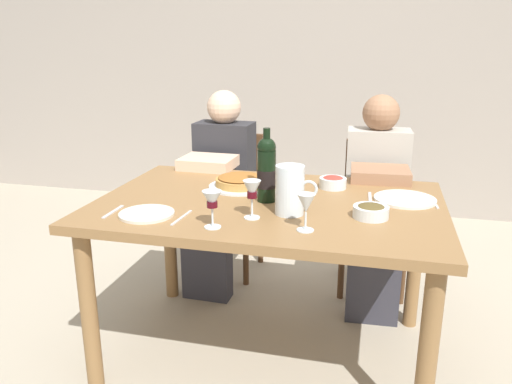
# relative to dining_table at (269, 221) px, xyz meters

# --- Properties ---
(ground_plane) EXTENTS (8.00, 8.00, 0.00)m
(ground_plane) POSITION_rel_dining_table_xyz_m (0.00, 0.00, -0.67)
(ground_plane) COLOR #B2A893
(back_wall) EXTENTS (8.00, 0.10, 2.80)m
(back_wall) POSITION_rel_dining_table_xyz_m (0.00, 2.31, 0.73)
(back_wall) COLOR #A3998E
(back_wall) RESTS_ON ground
(dining_table) EXTENTS (1.50, 1.00, 0.76)m
(dining_table) POSITION_rel_dining_table_xyz_m (0.00, 0.00, 0.00)
(dining_table) COLOR olive
(dining_table) RESTS_ON ground
(wine_bottle) EXTENTS (0.08, 0.08, 0.32)m
(wine_bottle) POSITION_rel_dining_table_xyz_m (-0.01, 0.00, 0.23)
(wine_bottle) COLOR black
(wine_bottle) RESTS_ON dining_table
(water_pitcher) EXTENTS (0.17, 0.12, 0.20)m
(water_pitcher) POSITION_rel_dining_table_xyz_m (0.12, -0.15, 0.18)
(water_pitcher) COLOR silver
(water_pitcher) RESTS_ON dining_table
(baked_tart) EXTENTS (0.30, 0.30, 0.06)m
(baked_tart) POSITION_rel_dining_table_xyz_m (-0.18, 0.18, 0.12)
(baked_tart) COLOR silver
(baked_tart) RESTS_ON dining_table
(salad_bowl) EXTENTS (0.13, 0.13, 0.06)m
(salad_bowl) POSITION_rel_dining_table_xyz_m (0.25, 0.28, 0.12)
(salad_bowl) COLOR silver
(salad_bowl) RESTS_ON dining_table
(olive_bowl) EXTENTS (0.14, 0.14, 0.06)m
(olive_bowl) POSITION_rel_dining_table_xyz_m (0.44, -0.11, 0.12)
(olive_bowl) COLOR silver
(olive_bowl) RESTS_ON dining_table
(wine_glass_left_diner) EXTENTS (0.07, 0.07, 0.15)m
(wine_glass_left_diner) POSITION_rel_dining_table_xyz_m (-0.02, -0.23, 0.20)
(wine_glass_left_diner) COLOR silver
(wine_glass_left_diner) RESTS_ON dining_table
(wine_glass_right_diner) EXTENTS (0.07, 0.07, 0.14)m
(wine_glass_right_diner) POSITION_rel_dining_table_xyz_m (0.21, -0.32, 0.19)
(wine_glass_right_diner) COLOR silver
(wine_glass_right_diner) RESTS_ON dining_table
(wine_glass_centre) EXTENTS (0.07, 0.07, 0.14)m
(wine_glass_centre) POSITION_rel_dining_table_xyz_m (-0.13, -0.37, 0.20)
(wine_glass_centre) COLOR silver
(wine_glass_centre) RESTS_ON dining_table
(dinner_plate_left_setting) EXTENTS (0.22, 0.22, 0.01)m
(dinner_plate_left_setting) POSITION_rel_dining_table_xyz_m (-0.44, -0.30, 0.10)
(dinner_plate_left_setting) COLOR silver
(dinner_plate_left_setting) RESTS_ON dining_table
(dinner_plate_right_setting) EXTENTS (0.27, 0.27, 0.01)m
(dinner_plate_right_setting) POSITION_rel_dining_table_xyz_m (0.58, 0.15, 0.10)
(dinner_plate_right_setting) COLOR white
(dinner_plate_right_setting) RESTS_ON dining_table
(fork_left_setting) EXTENTS (0.01, 0.16, 0.00)m
(fork_left_setting) POSITION_rel_dining_table_xyz_m (-0.59, -0.30, 0.09)
(fork_left_setting) COLOR silver
(fork_left_setting) RESTS_ON dining_table
(knife_left_setting) EXTENTS (0.02, 0.18, 0.00)m
(knife_left_setting) POSITION_rel_dining_table_xyz_m (-0.29, -0.30, 0.09)
(knife_left_setting) COLOR silver
(knife_left_setting) RESTS_ON dining_table
(knife_right_setting) EXTENTS (0.03, 0.18, 0.00)m
(knife_right_setting) POSITION_rel_dining_table_xyz_m (0.70, 0.15, 0.09)
(knife_right_setting) COLOR silver
(knife_right_setting) RESTS_ON dining_table
(spoon_right_setting) EXTENTS (0.02, 0.16, 0.00)m
(spoon_right_setting) POSITION_rel_dining_table_xyz_m (0.43, 0.15, 0.09)
(spoon_right_setting) COLOR silver
(spoon_right_setting) RESTS_ON dining_table
(chair_left) EXTENTS (0.41, 0.41, 0.87)m
(chair_left) POSITION_rel_dining_table_xyz_m (-0.45, 0.91, -0.17)
(chair_left) COLOR brown
(chair_left) RESTS_ON ground
(diner_left) EXTENTS (0.35, 0.51, 1.16)m
(diner_left) POSITION_rel_dining_table_xyz_m (-0.45, 0.68, -0.05)
(diner_left) COLOR #2D2D33
(diner_left) RESTS_ON ground
(chair_right) EXTENTS (0.42, 0.42, 0.87)m
(chair_right) POSITION_rel_dining_table_xyz_m (0.45, 0.88, -0.17)
(chair_right) COLOR brown
(chair_right) RESTS_ON ground
(diner_right) EXTENTS (0.35, 0.52, 1.16)m
(diner_right) POSITION_rel_dining_table_xyz_m (0.46, 0.65, -0.05)
(diner_right) COLOR #B7B2A8
(diner_right) RESTS_ON ground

